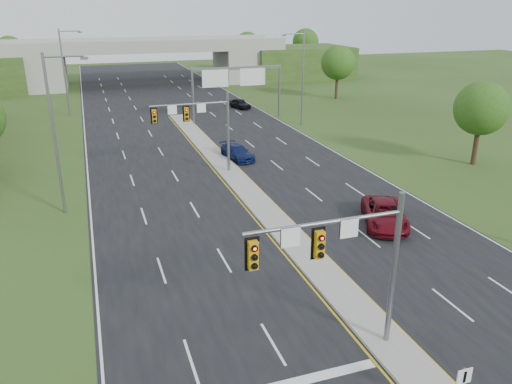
{
  "coord_description": "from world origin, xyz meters",
  "views": [
    {
      "loc": [
        -11.17,
        -15.25,
        13.8
      ],
      "look_at": [
        -1.91,
        11.96,
        3.0
      ],
      "focal_mm": 35.0,
      "sensor_mm": 36.0,
      "label": 1
    }
  ],
  "objects": [
    {
      "name": "tree_back_d",
      "position": [
        38.0,
        94.0,
        5.84
      ],
      "size": [
        6.0,
        6.0,
        8.85
      ],
      "color": "#382316",
      "rests_on": "ground"
    },
    {
      "name": "ground",
      "position": [
        0.0,
        0.0,
        0.0
      ],
      "size": [
        240.0,
        240.0,
        0.0
      ],
      "primitive_type": "plane",
      "color": "#2F4418",
      "rests_on": "ground"
    },
    {
      "name": "road",
      "position": [
        0.0,
        35.0,
        0.01
      ],
      "size": [
        24.0,
        160.0,
        0.02
      ],
      "primitive_type": "cube",
      "color": "black",
      "rests_on": "ground"
    },
    {
      "name": "lane_markings",
      "position": [
        -0.6,
        28.91,
        0.02
      ],
      "size": [
        23.72,
        160.0,
        0.01
      ],
      "color": "gold",
      "rests_on": "road"
    },
    {
      "name": "tree_back_c",
      "position": [
        24.0,
        94.0,
        5.51
      ],
      "size": [
        5.6,
        5.6,
        8.32
      ],
      "color": "#382316",
      "rests_on": "ground"
    },
    {
      "name": "signal_mast_far",
      "position": [
        -2.26,
        24.93,
        4.73
      ],
      "size": [
        6.62,
        0.6,
        7.0
      ],
      "color": "slate",
      "rests_on": "ground"
    },
    {
      "name": "car_far_b",
      "position": [
        1.86,
        28.52,
        0.68
      ],
      "size": [
        2.72,
        4.84,
        1.33
      ],
      "primitive_type": "imported",
      "rotation": [
        0.0,
        0.0,
        0.2
      ],
      "color": "#0B1646",
      "rests_on": "road"
    },
    {
      "name": "lightpole_l_mid",
      "position": [
        -13.3,
        20.0,
        6.1
      ],
      "size": [
        2.85,
        0.25,
        11.0
      ],
      "color": "slate",
      "rests_on": "ground"
    },
    {
      "name": "signal_mast_near",
      "position": [
        -2.26,
        -0.07,
        4.73
      ],
      "size": [
        6.62,
        0.6,
        7.0
      ],
      "color": "slate",
      "rests_on": "ground"
    },
    {
      "name": "tree_r_mid",
      "position": [
        26.0,
        55.0,
        5.51
      ],
      "size": [
        5.2,
        5.2,
        8.12
      ],
      "color": "#382316",
      "rests_on": "ground"
    },
    {
      "name": "overpass",
      "position": [
        0.0,
        80.0,
        3.55
      ],
      "size": [
        80.0,
        14.0,
        8.1
      ],
      "color": "gray",
      "rests_on": "ground"
    },
    {
      "name": "tree_r_near",
      "position": [
        22.0,
        20.0,
        5.18
      ],
      "size": [
        4.8,
        4.8,
        7.6
      ],
      "color": "#382316",
      "rests_on": "ground"
    },
    {
      "name": "car_far_a",
      "position": [
        6.73,
        10.82,
        0.8
      ],
      "size": [
        4.67,
        6.21,
        1.57
      ],
      "primitive_type": "imported",
      "rotation": [
        0.0,
        0.0,
        -0.42
      ],
      "color": "#5B0913",
      "rests_on": "road"
    },
    {
      "name": "median",
      "position": [
        0.0,
        23.0,
        0.1
      ],
      "size": [
        2.0,
        54.0,
        0.16
      ],
      "primitive_type": "cube",
      "color": "gray",
      "rests_on": "road"
    },
    {
      "name": "lightpole_r_far",
      "position": [
        13.3,
        40.0,
        6.1
      ],
      "size": [
        2.85,
        0.25,
        11.0
      ],
      "color": "slate",
      "rests_on": "ground"
    },
    {
      "name": "lightpole_l_far",
      "position": [
        -13.3,
        55.0,
        6.1
      ],
      "size": [
        2.85,
        0.25,
        11.0
      ],
      "color": "slate",
      "rests_on": "ground"
    },
    {
      "name": "tree_back_b",
      "position": [
        -24.0,
        94.0,
        5.51
      ],
      "size": [
        5.6,
        5.6,
        8.32
      ],
      "color": "#382316",
      "rests_on": "ground"
    },
    {
      "name": "car_far_c",
      "position": [
        9.43,
        52.35,
        0.69
      ],
      "size": [
        2.59,
        4.22,
        1.34
      ],
      "primitive_type": "imported",
      "rotation": [
        0.0,
        0.0,
        0.27
      ],
      "color": "black",
      "rests_on": "road"
    },
    {
      "name": "sign_gantry",
      "position": [
        6.68,
        44.92,
        5.24
      ],
      "size": [
        11.58,
        0.44,
        6.67
      ],
      "color": "slate",
      "rests_on": "ground"
    }
  ]
}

